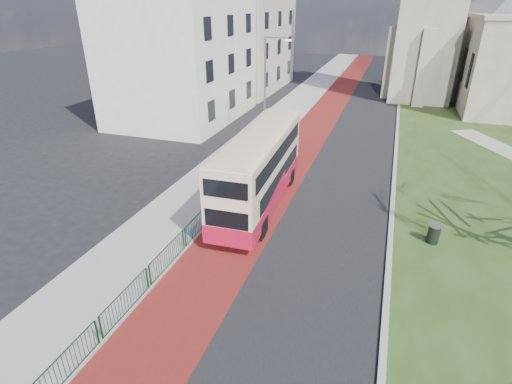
% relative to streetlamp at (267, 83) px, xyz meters
% --- Properties ---
extents(ground, '(160.00, 160.00, 0.00)m').
position_rel_streetlamp_xyz_m(ground, '(4.35, -18.00, -4.59)').
color(ground, black).
rests_on(ground, ground).
extents(road_carriageway, '(9.00, 120.00, 0.01)m').
position_rel_streetlamp_xyz_m(road_carriageway, '(5.85, 2.00, -4.59)').
color(road_carriageway, black).
rests_on(road_carriageway, ground).
extents(bus_lane, '(3.40, 120.00, 0.01)m').
position_rel_streetlamp_xyz_m(bus_lane, '(3.15, 2.00, -4.59)').
color(bus_lane, '#591414').
rests_on(bus_lane, ground).
extents(pavement_west, '(4.00, 120.00, 0.12)m').
position_rel_streetlamp_xyz_m(pavement_west, '(-0.65, 2.00, -4.53)').
color(pavement_west, gray).
rests_on(pavement_west, ground).
extents(kerb_west, '(0.25, 120.00, 0.13)m').
position_rel_streetlamp_xyz_m(kerb_west, '(1.35, 2.00, -4.53)').
color(kerb_west, '#999993').
rests_on(kerb_west, ground).
extents(kerb_east, '(0.25, 80.00, 0.13)m').
position_rel_streetlamp_xyz_m(kerb_east, '(10.45, 4.00, -4.53)').
color(kerb_east, '#999993').
rests_on(kerb_east, ground).
extents(pedestrian_railing, '(0.07, 24.00, 1.12)m').
position_rel_streetlamp_xyz_m(pedestrian_railing, '(1.40, -14.00, -4.04)').
color(pedestrian_railing, '#0B3317').
rests_on(pedestrian_railing, ground).
extents(street_block_near, '(10.30, 14.30, 13.00)m').
position_rel_streetlamp_xyz_m(street_block_near, '(-9.65, 4.00, 1.92)').
color(street_block_near, beige).
rests_on(street_block_near, ground).
extents(street_block_far, '(10.30, 16.30, 11.50)m').
position_rel_streetlamp_xyz_m(street_block_far, '(-9.65, 20.00, 1.17)').
color(street_block_far, '#BFB6A2').
rests_on(street_block_far, ground).
extents(streetlamp, '(2.13, 0.18, 8.00)m').
position_rel_streetlamp_xyz_m(streetlamp, '(0.00, 0.00, 0.00)').
color(streetlamp, gray).
rests_on(streetlamp, pavement_west).
extents(bus, '(2.75, 10.34, 4.29)m').
position_rel_streetlamp_xyz_m(bus, '(3.27, -11.80, -2.15)').
color(bus, '#B2102F').
rests_on(bus, ground).
extents(litter_bin, '(0.59, 0.59, 0.95)m').
position_rel_streetlamp_xyz_m(litter_bin, '(12.35, -12.80, -4.08)').
color(litter_bin, black).
rests_on(litter_bin, grass_green).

